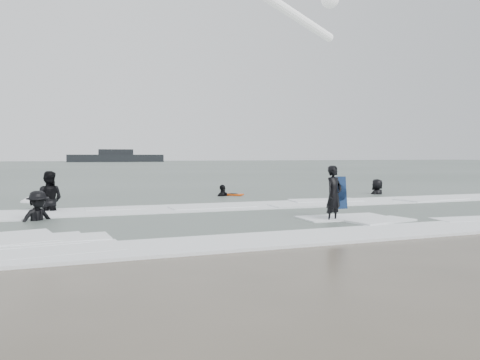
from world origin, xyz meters
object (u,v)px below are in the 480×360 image
object	(u,v)px
surfer_breaker	(38,223)
vessel_horizon	(116,157)
surfer_right_near	(223,197)
surfer_right_far	(377,195)
surfer_centre	(334,222)
surfer_wading	(49,213)

from	to	relation	value
surfer_breaker	vessel_horizon	xyz separation A→B (m)	(12.26, 129.12, 1.40)
surfer_right_near	vessel_horizon	xyz separation A→B (m)	(4.70, 122.90, 1.40)
surfer_breaker	surfer_right_far	size ratio (longest dim) A/B	0.92
surfer_right_near	surfer_centre	bearing A→B (deg)	69.84
surfer_right_far	surfer_breaker	bearing A→B (deg)	-23.08
surfer_right_near	surfer_right_far	bearing A→B (deg)	144.86
surfer_wading	surfer_breaker	size ratio (longest dim) A/B	1.11
surfer_breaker	surfer_right_near	size ratio (longest dim) A/B	1.03
surfer_centre	surfer_right_far	xyz separation A→B (m)	(6.90, 7.52, 0.00)
surfer_right_near	surfer_wading	bearing A→B (deg)	2.83
surfer_wading	surfer_right_far	distance (m)	15.05
surfer_centre	surfer_breaker	bearing A→B (deg)	136.43
surfer_wading	surfer_right_near	size ratio (longest dim) A/B	1.13
surfer_centre	surfer_wading	bearing A→B (deg)	121.82
surfer_breaker	surfer_right_far	bearing A→B (deg)	-13.53
surfer_wading	surfer_breaker	distance (m)	2.50
surfer_breaker	vessel_horizon	size ratio (longest dim) A/B	0.06
surfer_wading	surfer_breaker	world-z (taller)	surfer_wading
surfer_breaker	surfer_right_far	world-z (taller)	surfer_right_far
surfer_centre	surfer_wading	xyz separation A→B (m)	(-7.98, 5.29, 0.00)
surfer_centre	surfer_right_near	xyz separation A→B (m)	(-0.59, 9.01, 0.00)
surfer_centre	surfer_right_far	bearing A→B (deg)	22.84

